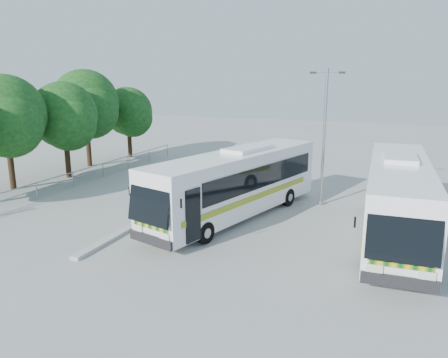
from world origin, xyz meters
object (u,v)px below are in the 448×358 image
at_px(tree_far_b, 6,115).
at_px(coach_main, 236,182).
at_px(tree_far_e, 129,111).
at_px(lamppost, 324,132).
at_px(tree_far_c, 65,115).
at_px(tree_far_d, 86,103).
at_px(coach_adjacent, 398,197).

xyz_separation_m(tree_far_b, coach_main, (14.57, 0.09, -2.81)).
bearing_deg(tree_far_b, tree_far_e, 88.17).
distance_m(tree_far_e, lamppost, 19.56).
bearing_deg(tree_far_c, coach_main, -15.58).
bearing_deg(tree_far_b, tree_far_c, 77.09).
relative_size(tree_far_c, tree_far_d, 0.88).
height_order(tree_far_c, tree_far_d, tree_far_d).
height_order(tree_far_b, coach_main, tree_far_b).
distance_m(tree_far_d, lamppost, 18.80).
height_order(coach_main, lamppost, lamppost).
distance_m(tree_far_b, tree_far_d, 7.61).
bearing_deg(tree_far_b, coach_main, 0.35).
bearing_deg(tree_far_d, tree_far_e, 81.37).
xyz_separation_m(tree_far_c, coach_main, (13.67, -3.81, -2.50)).
height_order(coach_adjacent, lamppost, lamppost).
bearing_deg(coach_main, tree_far_e, 155.60).
relative_size(tree_far_c, lamppost, 0.90).
height_order(tree_far_b, tree_far_d, tree_far_d).
bearing_deg(lamppost, coach_adjacent, -48.75).
bearing_deg(tree_far_b, tree_far_d, 92.23).
bearing_deg(coach_adjacent, tree_far_b, 178.21).
bearing_deg(tree_far_e, lamppost, -25.17).
distance_m(tree_far_d, tree_far_e, 4.65).
bearing_deg(tree_far_e, tree_far_c, -86.46).
distance_m(tree_far_b, coach_adjacent, 22.10).
bearing_deg(tree_far_e, tree_far_d, -98.63).
bearing_deg(tree_far_b, coach_adjacent, 0.41).
xyz_separation_m(coach_adjacent, lamppost, (-3.83, 3.62, 2.20)).
xyz_separation_m(tree_far_b, lamppost, (18.09, 3.78, -0.59)).
distance_m(tree_far_b, lamppost, 18.49).
height_order(tree_far_d, coach_adjacent, tree_far_d).
distance_m(tree_far_c, tree_far_d, 3.93).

